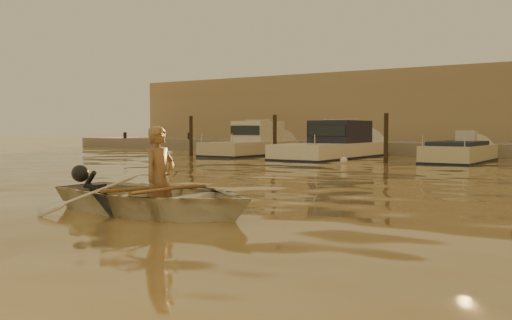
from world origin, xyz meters
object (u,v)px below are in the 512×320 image
Objects in this scene: dinghy at (155,196)px; moored_boat_3 at (460,157)px; person at (160,179)px; waterfront_building at (473,111)px; moored_boat_1 at (251,143)px; moored_boat_2 at (333,144)px.

moored_boat_3 reaches higher than dinghy.
dinghy is 17.17m from moored_boat_3.
dinghy is at bearing 90.00° from person.
waterfront_building is at bearing 100.94° from moored_boat_3.
moored_boat_1 is at bearing 29.95° from person.
person is 19.90m from moored_boat_1.
person is 17.17m from moored_boat_3.
moored_boat_1 reaches higher than moored_boat_3.
moored_boat_2 reaches higher than dinghy.
person is 0.31× the size of moored_boat_3.
waterfront_building reaches higher than moored_boat_3.
moored_boat_3 is 0.12× the size of waterfront_building.
moored_boat_2 is at bearing 16.71° from dinghy.
moored_boat_3 is (0.39, 17.16, -0.35)m from person.
dinghy is at bearing -86.68° from waterfront_building.
moored_boat_1 and moored_boat_2 have the same top height.
waterfront_building is (8.33, 11.00, 1.77)m from moored_boat_1.
person is 0.21× the size of moored_boat_2.
moored_boat_1 reaches higher than person.
waterfront_building is (-2.13, 11.00, 2.17)m from moored_boat_3.
moored_boat_1 is 4.67m from moored_boat_2.
dinghy is 17.97m from moored_boat_2.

